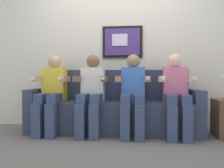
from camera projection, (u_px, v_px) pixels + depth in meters
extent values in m
plane|color=#66605B|center=(111.00, 138.00, 3.13)|extent=(6.27, 6.27, 0.00)
cube|color=silver|center=(116.00, 46.00, 3.85)|extent=(4.82, 0.05, 2.60)
cube|color=black|center=(122.00, 42.00, 3.80)|extent=(0.63, 0.03, 0.50)
cube|color=#4C337F|center=(122.00, 42.00, 3.78)|extent=(0.55, 0.02, 0.42)
cube|color=silver|center=(120.00, 40.00, 3.78)|extent=(0.24, 0.02, 0.18)
cube|color=#333D56|center=(113.00, 117.00, 3.41)|extent=(2.14, 0.58, 0.45)
cube|color=#333D56|center=(115.00, 85.00, 3.62)|extent=(2.14, 0.14, 0.45)
cube|color=#333D56|center=(36.00, 110.00, 3.54)|extent=(0.14, 0.58, 0.62)
cube|color=#333D56|center=(196.00, 113.00, 3.28)|extent=(0.14, 0.58, 0.62)
cube|color=yellow|center=(55.00, 84.00, 3.48)|extent=(0.32, 0.20, 0.48)
sphere|color=tan|center=(54.00, 62.00, 3.47)|extent=(0.19, 0.19, 0.19)
cube|color=#38476B|center=(43.00, 98.00, 3.30)|extent=(0.12, 0.40, 0.12)
cube|color=#38476B|center=(56.00, 98.00, 3.28)|extent=(0.12, 0.40, 0.12)
cube|color=#38476B|center=(37.00, 121.00, 3.11)|extent=(0.12, 0.12, 0.45)
cube|color=#38476B|center=(51.00, 121.00, 3.09)|extent=(0.12, 0.12, 0.45)
cube|color=tan|center=(39.00, 79.00, 3.38)|extent=(0.08, 0.28, 0.08)
cube|color=tan|center=(65.00, 79.00, 3.34)|extent=(0.08, 0.28, 0.08)
cube|color=white|center=(61.00, 78.00, 3.18)|extent=(0.04, 0.13, 0.04)
cube|color=white|center=(34.00, 78.00, 3.22)|extent=(0.04, 0.10, 0.04)
cube|color=white|center=(93.00, 84.00, 3.42)|extent=(0.32, 0.20, 0.48)
sphere|color=brown|center=(93.00, 62.00, 3.41)|extent=(0.19, 0.19, 0.19)
cube|color=#38476B|center=(84.00, 98.00, 3.24)|extent=(0.12, 0.40, 0.12)
cube|color=#38476B|center=(97.00, 98.00, 3.21)|extent=(0.12, 0.40, 0.12)
cube|color=#38476B|center=(80.00, 122.00, 3.04)|extent=(0.12, 0.12, 0.45)
cube|color=#38476B|center=(94.00, 122.00, 3.02)|extent=(0.12, 0.12, 0.45)
cube|color=brown|center=(78.00, 79.00, 3.32)|extent=(0.08, 0.28, 0.08)
cube|color=brown|center=(105.00, 79.00, 3.28)|extent=(0.08, 0.28, 0.08)
cube|color=white|center=(103.00, 78.00, 3.12)|extent=(0.04, 0.13, 0.04)
cube|color=#3F72CC|center=(133.00, 85.00, 3.35)|extent=(0.32, 0.20, 0.48)
sphere|color=#9E7556|center=(133.00, 61.00, 3.35)|extent=(0.19, 0.19, 0.19)
cube|color=#38476B|center=(126.00, 99.00, 3.17)|extent=(0.12, 0.40, 0.12)
cube|color=#38476B|center=(140.00, 99.00, 3.15)|extent=(0.12, 0.40, 0.12)
cube|color=#38476B|center=(125.00, 123.00, 2.98)|extent=(0.12, 0.12, 0.45)
cube|color=#38476B|center=(140.00, 123.00, 2.96)|extent=(0.12, 0.12, 0.45)
cube|color=#9E7556|center=(119.00, 79.00, 3.25)|extent=(0.08, 0.28, 0.08)
cube|color=#9E7556|center=(147.00, 79.00, 3.21)|extent=(0.08, 0.28, 0.08)
cube|color=white|center=(148.00, 78.00, 3.05)|extent=(0.04, 0.13, 0.04)
cube|color=pink|center=(175.00, 85.00, 3.29)|extent=(0.32, 0.20, 0.48)
sphere|color=beige|center=(175.00, 61.00, 3.28)|extent=(0.19, 0.19, 0.19)
cube|color=#38476B|center=(170.00, 99.00, 3.11)|extent=(0.12, 0.40, 0.12)
cube|color=#38476B|center=(184.00, 99.00, 3.09)|extent=(0.12, 0.40, 0.12)
cube|color=#38476B|center=(172.00, 124.00, 2.91)|extent=(0.12, 0.12, 0.45)
cube|color=#38476B|center=(187.00, 124.00, 2.89)|extent=(0.12, 0.12, 0.45)
cube|color=beige|center=(162.00, 79.00, 3.19)|extent=(0.08, 0.28, 0.08)
cube|color=beige|center=(191.00, 79.00, 3.15)|extent=(0.08, 0.28, 0.08)
cube|color=white|center=(194.00, 78.00, 2.99)|extent=(0.04, 0.13, 0.04)
cube|color=white|center=(163.00, 78.00, 3.03)|extent=(0.04, 0.10, 0.04)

